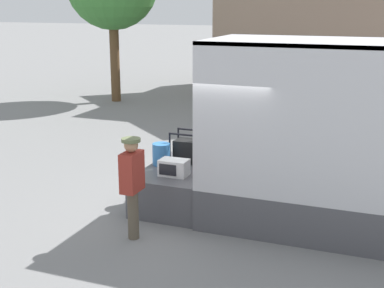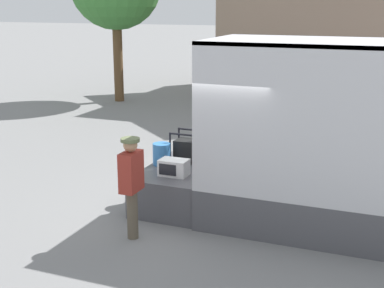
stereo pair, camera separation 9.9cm
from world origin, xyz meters
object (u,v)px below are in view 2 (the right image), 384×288
Objects in this scene: orange_bucket at (162,154)px; worker_person at (131,178)px; microwave at (174,167)px; portable_generator at (190,151)px.

worker_person is (0.29, -1.76, 0.10)m from orange_bucket.
portable_generator is at bearing 93.03° from microwave.
portable_generator is 0.56m from orange_bucket.
microwave is at bearing -47.05° from orange_bucket.
orange_bucket is 0.25× the size of worker_person.
worker_person reaches higher than orange_bucket.
microwave is at bearing -86.97° from portable_generator.
worker_person is at bearing -93.89° from portable_generator.
orange_bucket is at bearing -140.66° from portable_generator.
portable_generator is 0.38× the size of worker_person.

